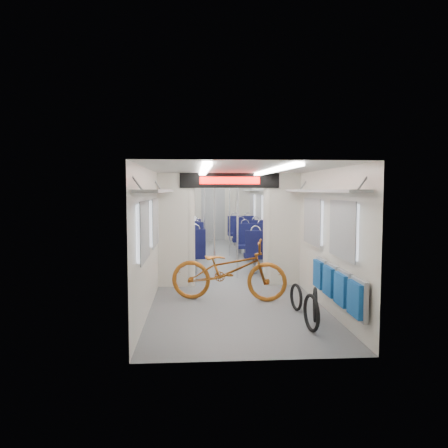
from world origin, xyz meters
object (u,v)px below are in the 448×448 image
bike_hoop_a (311,315)px  seat_bay_near_right (259,245)px  seat_bay_near_left (186,244)px  bike_hoop_b (315,306)px  seat_bay_far_right (244,232)px  bicycle (229,270)px  stanchion_far_right (230,217)px  stanchion_far_left (205,217)px  flip_bench (336,285)px  bike_hoop_c (296,299)px  stanchion_near_left (214,227)px  seat_bay_far_left (188,234)px  stanchion_near_right (237,227)px

bike_hoop_a → seat_bay_near_right: bearing=89.6°
seat_bay_near_left → bike_hoop_b: bearing=-67.9°
seat_bay_near_right → seat_bay_far_right: seat_bay_far_right is taller
bike_hoop_a → bike_hoop_b: (0.17, 0.44, -0.01)m
bicycle → seat_bay_near_left: 3.68m
stanchion_far_right → bicycle: bearing=-94.7°
bicycle → seat_bay_near_left: bearing=24.3°
bike_hoop_a → seat_bay_near_right: (0.03, 5.21, 0.32)m
bike_hoop_a → stanchion_far_left: stanchion_far_left is taller
flip_bench → stanchion_far_right: stanchion_far_right is taller
bike_hoop_c → stanchion_near_left: size_ratio=0.19×
bike_hoop_b → seat_bay_far_left: size_ratio=0.27×
bicycle → stanchion_far_left: bearing=14.7°
seat_bay_near_left → seat_bay_near_right: bearing=-5.8°
bike_hoop_a → bike_hoop_c: (0.04, 1.06, -0.04)m
seat_bay_far_right → seat_bay_near_left: bearing=-121.0°
bike_hoop_b → seat_bay_far_left: 8.20m
seat_bay_far_right → stanchion_near_left: stanchion_near_left is taller
bike_hoop_c → stanchion_far_left: (-1.35, 5.94, 0.95)m
bike_hoop_b → stanchion_far_right: bearing=96.6°
flip_bench → bike_hoop_b: size_ratio=4.04×
seat_bay_near_left → seat_bay_far_right: (1.87, 3.11, -0.01)m
seat_bay_near_left → seat_bay_near_right: (1.87, -0.19, -0.01)m
bike_hoop_a → bike_hoop_c: 1.06m
seat_bay_far_left → seat_bay_far_right: bearing=3.8°
bike_hoop_c → stanchion_far_right: (-0.62, 5.90, 0.95)m
stanchion_near_left → stanchion_near_right: size_ratio=1.00×
bike_hoop_c → stanchion_near_left: (-1.22, 2.50, 0.95)m
bike_hoop_c → seat_bay_far_left: size_ratio=0.23×
seat_bay_near_right → stanchion_far_right: size_ratio=0.96×
flip_bench → seat_bay_far_left: size_ratio=1.10×
bike_hoop_b → seat_bay_far_left: bearing=104.2°
bike_hoop_b → stanchion_near_right: size_ratio=0.23×
seat_bay_near_left → stanchion_far_left: size_ratio=1.01×
bicycle → bike_hoop_a: bearing=-139.7°
bike_hoop_b → seat_bay_near_left: size_ratio=0.23×
bike_hoop_a → seat_bay_near_right: size_ratio=0.24×
seat_bay_near_right → seat_bay_far_right: 3.30m
seat_bay_near_left → stanchion_near_right: stanchion_near_right is taller
bike_hoop_a → stanchion_far_left: 7.18m
seat_bay_near_left → stanchion_near_left: bearing=-70.4°
seat_bay_far_right → stanchion_near_left: 5.13m
seat_bay_far_right → stanchion_near_right: (-0.70, -4.78, 0.58)m
stanchion_near_right → stanchion_far_right: same height
seat_bay_near_right → stanchion_near_right: 1.73m
bike_hoop_b → seat_bay_far_right: seat_bay_far_right is taller
bike_hoop_b → stanchion_near_left: 3.53m
stanchion_near_right → stanchion_far_right: (0.08, 3.23, 0.00)m
seat_bay_far_left → stanchion_far_left: stanchion_far_left is taller
seat_bay_near_right → seat_bay_far_left: (-1.87, 3.18, -0.04)m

